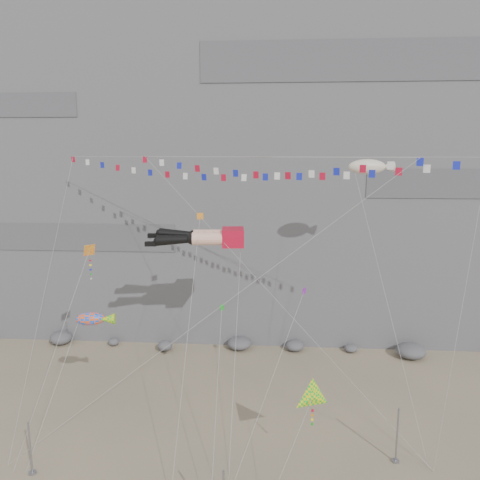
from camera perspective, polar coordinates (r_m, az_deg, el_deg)
The scene contains 15 objects.
ground at distance 37.48m, azimuth -2.05°, elevation -23.53°, with size 120.00×120.00×0.00m, color gray.
cliff at distance 63.13m, azimuth 0.89°, elevation 14.12°, with size 80.00×28.00×50.00m, color slate.
talus_boulders at distance 52.15m, azimuth -0.08°, elevation -12.52°, with size 60.00×3.00×1.20m, color #57575C, non-canonical shape.
anchor_pole_left at distance 36.39m, azimuth -24.19°, elevation -22.15°, with size 0.12×0.12×3.75m, color gray.
anchor_pole_right at distance 36.21m, azimuth 18.61°, elevation -21.65°, with size 0.12×0.12×4.04m, color gray.
legs_kite at distance 39.23m, azimuth -4.17°, elevation 0.33°, with size 8.30×16.02×20.29m.
flag_banner_upper at distance 39.28m, azimuth -3.29°, elevation 10.03°, with size 29.53×18.21×26.94m.
flag_banner_lower at distance 36.34m, azimuth 5.95°, elevation 10.00°, with size 25.08×12.78×24.11m.
harlequin_kite at distance 39.16m, azimuth -17.91°, elevation -1.26°, with size 3.56×10.00×16.25m.
fish_windsock at distance 37.87m, azimuth -17.76°, elevation -9.15°, with size 4.36×7.26×10.90m.
delta_kite at distance 31.97m, azimuth 8.87°, elevation -18.43°, with size 4.39×4.69×7.77m.
blimp_windsock at distance 40.98m, azimuth 15.24°, elevation 8.55°, with size 5.07×11.81×22.86m.
small_kite_a at distance 38.97m, azimuth -4.93°, elevation 2.44°, with size 1.13×14.04×20.70m.
small_kite_b at distance 36.61m, azimuth 7.70°, elevation -6.54°, with size 5.57×9.77×14.73m.
small_kite_c at distance 36.63m, azimuth -2.27°, elevation -8.71°, with size 1.03×11.86×14.51m.
Camera 1 is at (3.34, -30.91, 20.93)m, focal length 35.00 mm.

